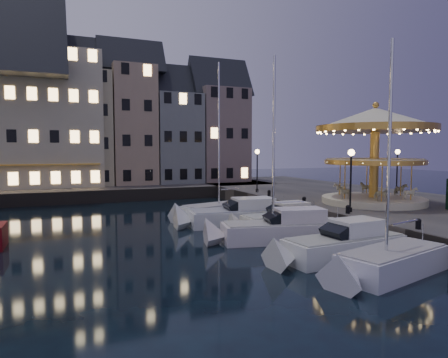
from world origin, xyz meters
name	(u,v)px	position (x,y,z in m)	size (l,w,h in m)	color
ground	(261,244)	(0.00, 0.00, 0.00)	(160.00, 160.00, 0.00)	black
quay_east	(374,206)	(14.00, 6.00, 0.65)	(16.00, 56.00, 1.30)	#474442
quay_north	(85,192)	(-8.00, 28.00, 0.65)	(44.00, 12.00, 1.30)	#474442
quaywall_e	(294,212)	(6.00, 6.00, 0.65)	(0.15, 44.00, 1.30)	#47423A
quaywall_n	(109,196)	(-6.00, 22.00, 0.65)	(48.00, 0.15, 1.30)	#47423A
streetlamp_b	(351,171)	(7.20, 1.00, 4.02)	(0.44, 0.44, 4.17)	black
streetlamp_c	(257,164)	(7.20, 14.50, 4.02)	(0.44, 0.44, 4.17)	black
streetlamp_d	(397,165)	(18.50, 8.00, 4.02)	(0.44, 0.44, 4.17)	black
bollard_a	(418,223)	(6.60, -5.00, 1.60)	(0.30, 0.30, 0.57)	black
bollard_b	(348,209)	(6.60, 0.50, 1.60)	(0.30, 0.30, 0.57)	black
bollard_c	(304,200)	(6.60, 5.50, 1.60)	(0.30, 0.30, 0.57)	black
bollard_d	(269,193)	(6.60, 11.00, 1.60)	(0.30, 0.30, 0.57)	black
townhouse_nb	(25,124)	(-14.05, 30.00, 8.28)	(6.16, 8.00, 13.80)	gray
townhouse_nc	(82,121)	(-8.00, 30.00, 8.78)	(6.82, 8.00, 14.80)	tan
townhouse_nd	(131,118)	(-2.25, 30.00, 9.28)	(5.50, 8.00, 15.80)	tan
townhouse_ne	(174,132)	(3.20, 30.00, 7.78)	(6.16, 8.00, 12.80)	slate
townhouse_nf	(218,129)	(9.25, 30.00, 8.28)	(6.82, 8.00, 13.80)	slate
hotel_corner	(25,111)	(-14.00, 30.00, 9.78)	(17.60, 9.00, 16.80)	beige
motorboat_a	(386,265)	(2.09, -7.36, 0.54)	(6.74, 3.59, 11.11)	silver
motorboat_b	(338,247)	(1.95, -4.41, 0.64)	(7.46, 2.58, 2.15)	silver
motorboat_c	(279,230)	(1.28, 0.22, 0.68)	(8.58, 3.78, 11.36)	silver
motorboat_d	(277,222)	(2.58, 2.62, 0.63)	(6.46, 2.08, 2.15)	beige
motorboat_e	(236,216)	(1.06, 5.87, 0.64)	(8.66, 3.40, 2.15)	silver
motorboat_f	(221,211)	(1.19, 9.15, 0.53)	(8.59, 4.30, 11.44)	silver
carousel	(375,137)	(11.74, 3.74, 6.42)	(8.88, 8.88, 7.77)	beige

